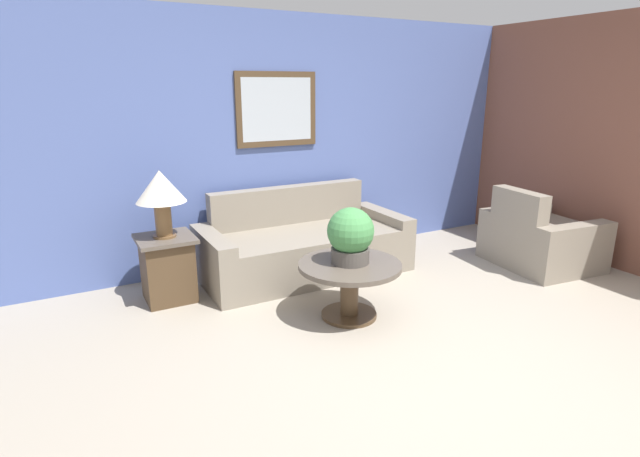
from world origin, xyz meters
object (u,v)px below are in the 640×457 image
(potted_plant_on_table, at_px, (351,235))
(couch_main, at_px, (304,246))
(coffee_table, at_px, (350,278))
(side_table, at_px, (168,268))
(armchair, at_px, (540,240))
(table_lamp, at_px, (161,190))

(potted_plant_on_table, bearing_deg, couch_main, 83.70)
(coffee_table, relative_size, side_table, 1.43)
(armchair, distance_m, table_lamp, 3.92)
(side_table, bearing_deg, coffee_table, -40.95)
(couch_main, bearing_deg, coffee_table, -96.85)
(coffee_table, distance_m, table_lamp, 1.79)
(armchair, distance_m, side_table, 3.85)
(couch_main, height_order, potted_plant_on_table, potted_plant_on_table)
(armchair, bearing_deg, side_table, 81.26)
(armchair, xyz_separation_m, table_lamp, (-3.72, 0.99, 0.73))
(couch_main, relative_size, coffee_table, 2.47)
(couch_main, relative_size, armchair, 1.91)
(couch_main, height_order, armchair, same)
(couch_main, xyz_separation_m, side_table, (-1.38, -0.03, 0.02))
(couch_main, distance_m, potted_plant_on_table, 1.18)
(armchair, relative_size, table_lamp, 1.86)
(table_lamp, bearing_deg, armchair, -14.92)
(coffee_table, height_order, table_lamp, table_lamp)
(couch_main, bearing_deg, side_table, -178.84)
(armchair, height_order, coffee_table, armchair)
(coffee_table, xyz_separation_m, potted_plant_on_table, (0.01, 0.02, 0.36))
(armchair, distance_m, coffee_table, 2.47)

